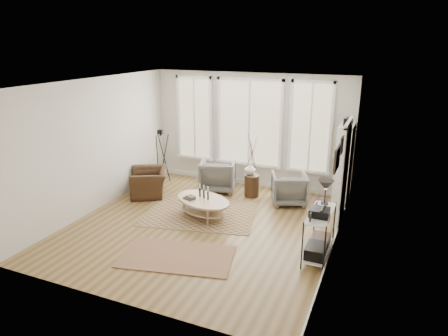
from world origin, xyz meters
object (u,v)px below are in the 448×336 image
at_px(coffee_table, 203,203).
at_px(bookcase, 343,166).
at_px(low_shelf, 319,230).
at_px(accent_chair, 149,182).
at_px(armchair_right, 289,188).
at_px(armchair_left, 218,175).
at_px(side_table, 252,168).

bearing_deg(coffee_table, bookcase, 35.10).
relative_size(low_shelf, coffee_table, 0.84).
xyz_separation_m(coffee_table, accent_chair, (-1.79, 0.69, -0.01)).
height_order(low_shelf, armchair_right, low_shelf).
distance_m(coffee_table, accent_chair, 1.92).
bearing_deg(bookcase, armchair_left, -175.87).
height_order(bookcase, side_table, bookcase).
xyz_separation_m(bookcase, coffee_table, (-2.64, -1.85, -0.62)).
xyz_separation_m(low_shelf, armchair_left, (-2.94, 2.30, -0.11)).
height_order(bookcase, low_shelf, bookcase).
distance_m(bookcase, accent_chair, 4.62).
distance_m(armchair_left, side_table, 0.98).
distance_m(low_shelf, coffee_table, 2.67).
xyz_separation_m(armchair_left, side_table, (0.92, -0.05, 0.33)).
bearing_deg(armchair_right, armchair_left, -25.97).
relative_size(armchair_right, accent_chair, 0.81).
bearing_deg(armchair_left, coffee_table, 86.28).
bearing_deg(low_shelf, accent_chair, 162.75).
bearing_deg(bookcase, armchair_right, -162.65).
bearing_deg(armchair_right, coffee_table, 23.11).
relative_size(armchair_right, side_table, 0.53).
xyz_separation_m(low_shelf, armchair_right, (-1.07, 2.17, -0.15)).
relative_size(armchair_left, side_table, 0.58).
distance_m(bookcase, armchair_left, 3.06).
bearing_deg(accent_chair, low_shelf, 43.29).
height_order(bookcase, accent_chair, bookcase).
xyz_separation_m(coffee_table, side_table, (0.56, 1.58, 0.39)).
distance_m(coffee_table, side_table, 1.72).
xyz_separation_m(armchair_right, side_table, (-0.95, 0.08, 0.36)).
height_order(low_shelf, coffee_table, low_shelf).
xyz_separation_m(armchair_right, accent_chair, (-3.29, -0.81, -0.04)).
height_order(bookcase, armchair_left, bookcase).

